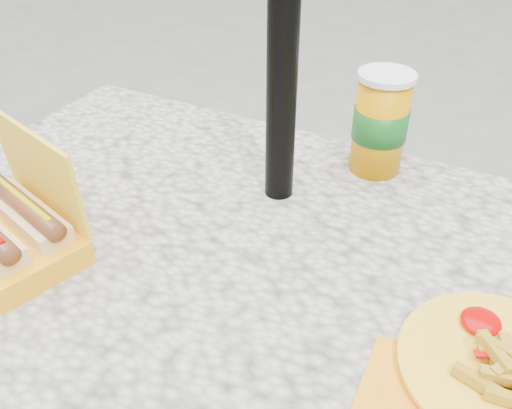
% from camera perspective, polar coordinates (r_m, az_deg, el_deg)
% --- Properties ---
extents(picnic_table, '(1.20, 0.80, 0.75)m').
position_cam_1_polar(picnic_table, '(0.94, -2.01, -9.10)').
color(picnic_table, beige).
rests_on(picnic_table, ground).
extents(hotdog_box, '(0.26, 0.21, 0.19)m').
position_cam_1_polar(hotdog_box, '(0.90, -24.43, -2.38)').
color(hotdog_box, yellow).
rests_on(hotdog_box, picnic_table).
extents(fries_plate, '(0.27, 0.33, 0.05)m').
position_cam_1_polar(fries_plate, '(0.73, 24.08, -15.79)').
color(fries_plate, orange).
rests_on(fries_plate, picnic_table).
extents(soda_cup, '(0.10, 0.10, 0.19)m').
position_cam_1_polar(soda_cup, '(1.03, 12.95, 8.38)').
color(soda_cup, orange).
rests_on(soda_cup, picnic_table).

